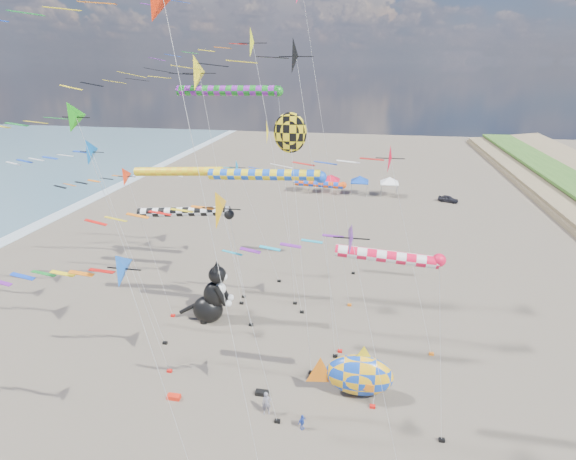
% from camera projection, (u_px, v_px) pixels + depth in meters
% --- Properties ---
extents(delta_kite_0, '(13.48, 2.24, 16.47)m').
position_uv_depth(delta_kite_0, '(377.00, 164.00, 30.84)').
color(delta_kite_0, '#EA0026').
rests_on(delta_kite_0, ground).
extents(delta_kite_1, '(9.08, 1.63, 14.65)m').
position_uv_depth(delta_kite_1, '(93.00, 275.00, 18.41)').
color(delta_kite_1, blue).
rests_on(delta_kite_1, ground).
extents(delta_kite_2, '(16.58, 2.54, 23.27)m').
position_uv_depth(delta_kite_2, '(261.00, 60.00, 28.96)').
color(delta_kite_2, black).
rests_on(delta_kite_2, ground).
extents(delta_kite_3, '(8.38, 1.84, 15.07)m').
position_uv_depth(delta_kite_3, '(350.00, 239.00, 21.05)').
color(delta_kite_3, '#5E1B97').
rests_on(delta_kite_3, ground).
extents(delta_kite_6, '(12.83, 2.52, 24.30)m').
position_uv_depth(delta_kite_6, '(236.00, 45.00, 34.00)').
color(delta_kite_6, '#F3FF1A').
rests_on(delta_kite_6, ground).
extents(delta_kite_7, '(9.81, 1.76, 13.64)m').
position_uv_depth(delta_kite_7, '(108.00, 181.00, 36.96)').
color(delta_kite_7, '#FF3412').
rests_on(delta_kite_7, ground).
extents(delta_kite_8, '(10.13, 2.36, 15.60)m').
position_uv_depth(delta_kite_8, '(216.00, 209.00, 24.23)').
color(delta_kite_8, orange).
rests_on(delta_kite_8, ground).
extents(delta_kite_9, '(9.62, 1.87, 12.77)m').
position_uv_depth(delta_kite_9, '(238.00, 173.00, 43.58)').
color(delta_kite_9, '#0D8ED2').
rests_on(delta_kite_9, ground).
extents(delta_kite_10, '(13.55, 2.04, 19.52)m').
position_uv_depth(delta_kite_10, '(50.00, 121.00, 27.96)').
color(delta_kite_10, '#1B9C17').
rests_on(delta_kite_10, ground).
extents(delta_kite_11, '(11.13, 2.15, 16.51)m').
position_uv_depth(delta_kite_11, '(82.00, 158.00, 32.10)').
color(delta_kite_11, '#0E61B8').
rests_on(delta_kite_11, ground).
extents(delta_kite_12, '(14.63, 3.05, 22.36)m').
position_uv_depth(delta_kite_12, '(186.00, 75.00, 36.04)').
color(delta_kite_12, yellow).
rests_on(delta_kite_12, ground).
extents(windsock_0, '(9.39, 0.83, 10.58)m').
position_uv_depth(windsock_0, '(189.00, 212.00, 36.40)').
color(windsock_0, black).
rests_on(windsock_0, ground).
extents(windsock_1, '(9.59, 0.81, 14.71)m').
position_uv_depth(windsock_1, '(270.00, 176.00, 30.81)').
color(windsock_1, blue).
rests_on(windsock_1, ground).
extents(windsock_2, '(7.08, 0.70, 12.29)m').
position_uv_depth(windsock_2, '(393.00, 258.00, 23.69)').
color(windsock_2, '#F21139').
rests_on(windsock_2, ground).
extents(windsock_3, '(10.03, 0.84, 12.73)m').
position_uv_depth(windsock_3, '(183.00, 172.00, 40.39)').
color(windsock_3, yellow).
rests_on(windsock_3, ground).
extents(windsock_4, '(6.69, 0.70, 10.22)m').
position_uv_depth(windsock_4, '(322.00, 185.00, 45.85)').
color(windsock_4, '#E94B10').
rests_on(windsock_4, ground).
extents(windsock_5, '(10.28, 0.86, 19.79)m').
position_uv_depth(windsock_5, '(232.00, 92.00, 36.74)').
color(windsock_5, '#167B1E').
rests_on(windsock_5, ground).
extents(angelfish_kite, '(3.74, 3.02, 18.57)m').
position_uv_depth(angelfish_kite, '(287.00, 135.00, 29.31)').
color(angelfish_kite, yellow).
rests_on(angelfish_kite, ground).
extents(cat_inflatable, '(4.35, 2.57, 5.56)m').
position_uv_depth(cat_inflatable, '(210.00, 292.00, 39.10)').
color(cat_inflatable, black).
rests_on(cat_inflatable, ground).
extents(fish_inflatable, '(6.16, 2.42, 4.07)m').
position_uv_depth(fish_inflatable, '(358.00, 375.00, 30.35)').
color(fish_inflatable, blue).
rests_on(fish_inflatable, ground).
extents(person_adult, '(0.70, 0.57, 1.64)m').
position_uv_depth(person_adult, '(266.00, 403.00, 29.09)').
color(person_adult, slate).
rests_on(person_adult, ground).
extents(child_green, '(0.56, 0.46, 1.05)m').
position_uv_depth(child_green, '(361.00, 389.00, 30.83)').
color(child_green, '#187D32').
rests_on(child_green, ground).
extents(child_blue, '(0.61, 0.65, 1.08)m').
position_uv_depth(child_blue, '(302.00, 422.00, 27.97)').
color(child_blue, blue).
rests_on(child_blue, ground).
extents(kite_bag_1, '(0.90, 0.44, 0.30)m').
position_uv_depth(kite_bag_1, '(262.00, 393.00, 30.98)').
color(kite_bag_1, black).
rests_on(kite_bag_1, ground).
extents(kite_bag_2, '(0.90, 0.44, 0.30)m').
position_uv_depth(kite_bag_2, '(174.00, 397.00, 30.61)').
color(kite_bag_2, red).
rests_on(kite_bag_2, ground).
extents(tent_row, '(19.20, 4.20, 3.80)m').
position_uv_depth(tent_row, '(345.00, 176.00, 77.22)').
color(tent_row, white).
rests_on(tent_row, ground).
extents(parked_car, '(3.43, 2.47, 1.09)m').
position_uv_depth(parked_car, '(448.00, 199.00, 73.44)').
color(parked_car, '#26262D').
rests_on(parked_car, ground).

